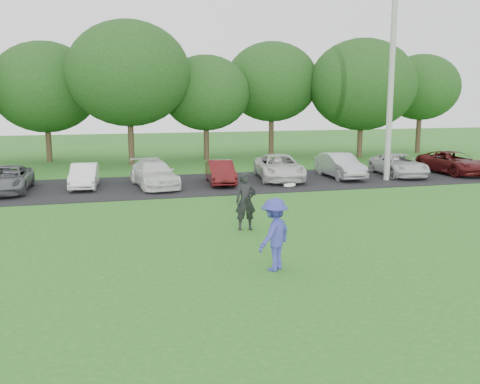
# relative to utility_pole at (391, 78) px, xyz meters

# --- Properties ---
(ground) EXTENTS (100.00, 100.00, 0.00)m
(ground) POSITION_rel_utility_pole_xyz_m (-9.82, -11.72, -5.00)
(ground) COLOR #256C1F
(ground) RESTS_ON ground
(parking_lot) EXTENTS (32.00, 6.50, 0.03)m
(parking_lot) POSITION_rel_utility_pole_xyz_m (-9.82, 1.28, -4.98)
(parking_lot) COLOR black
(parking_lot) RESTS_ON ground
(utility_pole) EXTENTS (0.28, 0.28, 9.99)m
(utility_pole) POSITION_rel_utility_pole_xyz_m (0.00, 0.00, 0.00)
(utility_pole) COLOR #A1A29C
(utility_pole) RESTS_ON ground
(frisbee_player) EXTENTS (1.30, 1.23, 2.14)m
(frisbee_player) POSITION_rel_utility_pole_xyz_m (-9.92, -11.74, -4.11)
(frisbee_player) COLOR #393CA3
(frisbee_player) RESTS_ON ground
(camera_bystander) EXTENTS (0.71, 0.51, 1.82)m
(camera_bystander) POSITION_rel_utility_pole_xyz_m (-9.50, -7.74, -4.08)
(camera_bystander) COLOR black
(camera_bystander) RESTS_ON ground
(parked_cars) EXTENTS (30.86, 5.03, 1.25)m
(parked_cars) POSITION_rel_utility_pole_xyz_m (-8.17, 1.24, -4.38)
(parked_cars) COLOR #55585D
(parked_cars) RESTS_ON parking_lot
(tree_row) EXTENTS (42.39, 9.85, 8.64)m
(tree_row) POSITION_rel_utility_pole_xyz_m (-8.31, 11.04, -0.09)
(tree_row) COLOR #38281C
(tree_row) RESTS_ON ground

